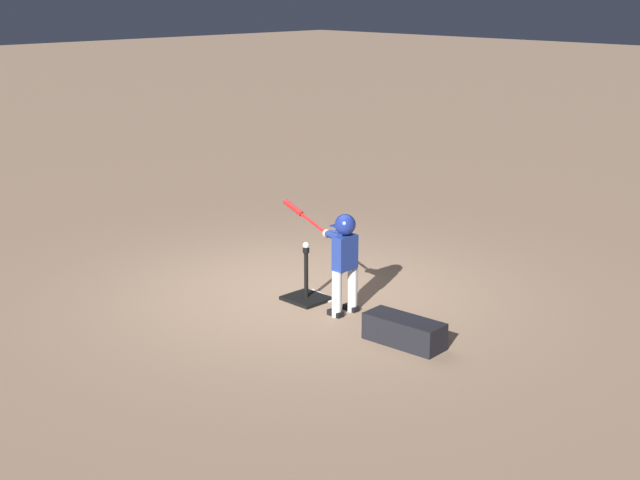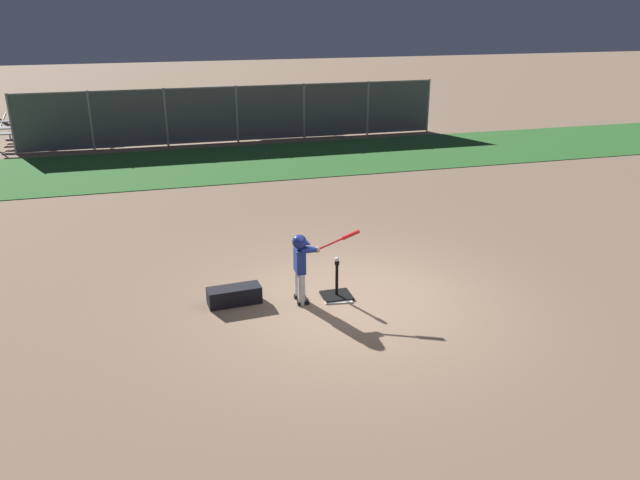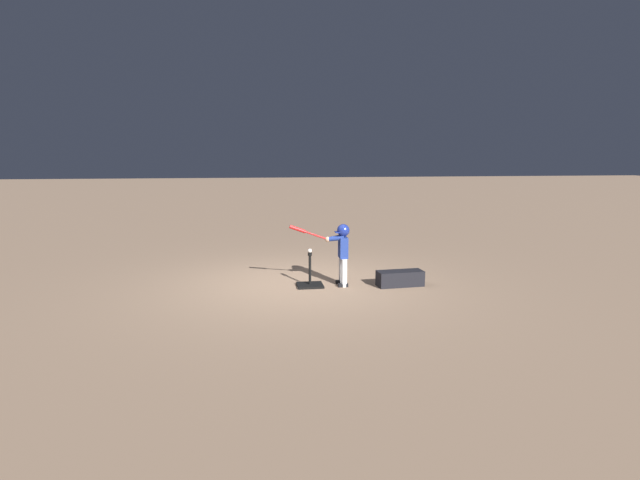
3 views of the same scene
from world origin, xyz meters
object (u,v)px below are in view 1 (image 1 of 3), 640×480
batting_tee (306,294)px  baseball (306,245)px  batter_child (342,250)px  equipment_bag (404,331)px

batting_tee → baseball: bearing=90.0°
batting_tee → batter_child: bearing=180.0°
batter_child → equipment_bag: batter_child is taller
batter_child → equipment_bag: 1.23m
batter_child → baseball: size_ratio=15.39×
batter_child → equipment_bag: (-1.07, 0.20, -0.58)m
baseball → batter_child: bearing=180.0°
batting_tee → equipment_bag: 1.65m
baseball → equipment_bag: bearing=172.9°
batting_tee → baseball: baseball is taller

